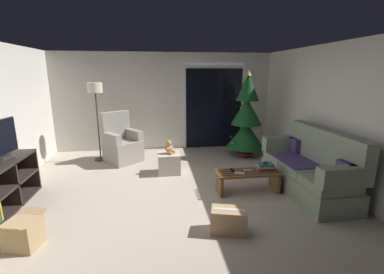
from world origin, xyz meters
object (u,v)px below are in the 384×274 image
(remote_silver, at_px, (248,170))
(couch, at_px, (310,169))
(floor_lamp, at_px, (95,95))
(teddy_bear_honey, at_px, (169,148))
(remote_black, at_px, (232,170))
(christmas_tree, at_px, (246,120))
(media_shelf, at_px, (1,188))
(armchair, at_px, (122,144))
(cardboard_box_taped_mid_floor, at_px, (229,220))
(remote_white, at_px, (239,173))
(cardboard_box_open_near_shelf, at_px, (24,234))
(coffee_table, at_px, (248,178))
(book_stack, at_px, (265,167))
(ottoman, at_px, (169,163))
(cell_phone, at_px, (266,163))

(remote_silver, bearing_deg, couch, -105.63)
(floor_lamp, xyz_separation_m, teddy_bear_honey, (1.56, -1.04, -0.98))
(remote_black, bearing_deg, christmas_tree, -114.46)
(remote_black, distance_m, media_shelf, 3.55)
(remote_silver, height_order, christmas_tree, christmas_tree)
(armchair, xyz_separation_m, media_shelf, (-1.49, -2.07, -0.06))
(christmas_tree, distance_m, cardboard_box_taped_mid_floor, 3.39)
(remote_white, relative_size, cardboard_box_open_near_shelf, 0.29)
(coffee_table, height_order, remote_black, remote_black)
(christmas_tree, bearing_deg, book_stack, -99.38)
(ottoman, distance_m, cardboard_box_taped_mid_floor, 2.28)
(remote_white, bearing_deg, christmas_tree, 6.97)
(remote_white, bearing_deg, remote_silver, -29.78)
(remote_white, relative_size, ottoman, 0.35)
(remote_white, xyz_separation_m, cardboard_box_taped_mid_floor, (-0.46, -1.02, -0.22))
(floor_lamp, xyz_separation_m, cardboard_box_taped_mid_floor, (2.20, -3.22, -1.35))
(couch, height_order, media_shelf, couch)
(remote_silver, bearing_deg, floor_lamp, 47.12)
(remote_black, height_order, teddy_bear_honey, teddy_bear_honey)
(cell_phone, height_order, media_shelf, media_shelf)
(cell_phone, bearing_deg, cardboard_box_taped_mid_floor, -96.81)
(floor_lamp, relative_size, media_shelf, 1.27)
(book_stack, bearing_deg, armchair, 143.33)
(couch, xyz_separation_m, floor_lamp, (-3.88, 2.24, 1.11))
(floor_lamp, bearing_deg, remote_white, -39.60)
(cell_phone, xyz_separation_m, ottoman, (-1.59, 1.06, -0.29))
(armchair, bearing_deg, remote_silver, -39.58)
(remote_silver, bearing_deg, ottoman, 44.47)
(floor_lamp, bearing_deg, armchair, -16.48)
(remote_silver, bearing_deg, remote_white, 115.17)
(floor_lamp, bearing_deg, remote_black, -38.45)
(coffee_table, height_order, cardboard_box_taped_mid_floor, coffee_table)
(christmas_tree, relative_size, armchair, 1.81)
(couch, height_order, ottoman, couch)
(remote_black, bearing_deg, ottoman, -44.03)
(remote_white, bearing_deg, remote_black, 56.03)
(remote_white, height_order, media_shelf, media_shelf)
(armchair, bearing_deg, christmas_tree, -0.14)
(cell_phone, relative_size, media_shelf, 0.10)
(teddy_bear_honey, bearing_deg, cardboard_box_taped_mid_floor, -73.59)
(floor_lamp, xyz_separation_m, media_shelf, (-0.97, -2.22, -1.16))
(coffee_table, xyz_separation_m, remote_white, (-0.18, -0.08, 0.13))
(cell_phone, distance_m, ottoman, 1.94)
(coffee_table, height_order, book_stack, book_stack)
(cardboard_box_taped_mid_floor, bearing_deg, teddy_bear_honey, 106.41)
(couch, height_order, remote_black, couch)
(couch, xyz_separation_m, cardboard_box_taped_mid_floor, (-1.68, -0.98, -0.24))
(media_shelf, distance_m, teddy_bear_honey, 2.80)
(remote_black, height_order, media_shelf, media_shelf)
(remote_black, height_order, christmas_tree, christmas_tree)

